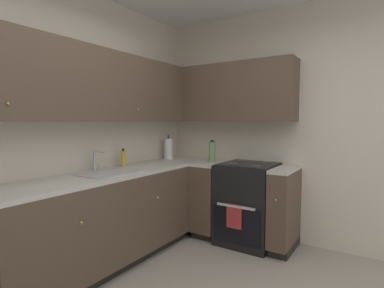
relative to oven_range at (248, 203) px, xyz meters
The scene contains 14 objects.
wall_back 2.33m from the oven_range, 144.64° to the left, with size 4.19×0.05×2.69m, color beige.
wall_right 1.06m from the oven_range, 58.06° to the right, with size 0.05×3.53×2.69m, color beige.
lower_cabinets_back 1.64m from the oven_range, 145.51° to the left, with size 2.06×0.62×0.88m.
countertop_back 1.69m from the oven_range, 145.64° to the left, with size 3.27×0.60×0.04m, color beige.
lower_cabinets_right 0.12m from the oven_range, 97.90° to the left, with size 0.62×1.15×0.88m.
countertop_right 0.44m from the oven_range, 99.29° to the left, with size 0.60×1.15×0.03m.
oven_range is the anchor object (origin of this frame).
upper_cabinets_back 2.25m from the oven_range, 144.85° to the left, with size 2.95×0.34×0.69m.
upper_cabinets_right 1.34m from the oven_range, 72.02° to the left, with size 0.32×1.70×0.69m.
sink 1.59m from the oven_range, 144.48° to the left, with size 0.58×0.40×0.10m.
faucet 1.76m from the oven_range, 138.57° to the left, with size 0.07×0.16×0.21m.
soap_bottle 1.51m from the oven_range, 128.61° to the left, with size 0.05×0.05×0.20m.
paper_towel_roll 1.23m from the oven_range, 95.03° to the left, with size 0.11×0.11×0.33m.
oil_bottle 0.74m from the oven_range, 92.23° to the left, with size 0.08×0.08×0.26m.
Camera 1 is at (-1.46, -0.83, 1.41)m, focal length 28.20 mm.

